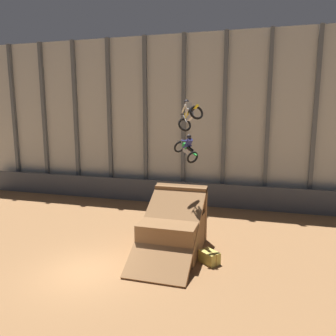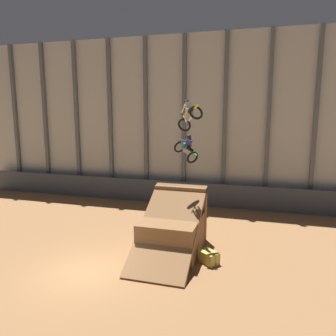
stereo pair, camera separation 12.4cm
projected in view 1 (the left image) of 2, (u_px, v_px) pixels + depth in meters
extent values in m
plane|color=#996B42|center=(85.00, 272.00, 14.35)|extent=(60.00, 60.00, 0.00)
cube|color=beige|center=(165.00, 120.00, 25.17)|extent=(32.00, 0.12, 12.54)
cube|color=slate|center=(14.00, 119.00, 28.65)|extent=(0.28, 0.28, 12.54)
cube|color=slate|center=(44.00, 119.00, 27.83)|extent=(0.28, 0.28, 12.54)
cube|color=slate|center=(76.00, 120.00, 27.02)|extent=(0.28, 0.28, 12.54)
cube|color=slate|center=(110.00, 120.00, 26.20)|extent=(0.28, 0.28, 12.54)
cube|color=slate|center=(145.00, 120.00, 25.39)|extent=(0.28, 0.28, 12.54)
cube|color=slate|center=(183.00, 120.00, 24.57)|extent=(0.28, 0.28, 12.54)
cube|color=slate|center=(224.00, 121.00, 23.76)|extent=(0.28, 0.28, 12.54)
cube|color=slate|center=(268.00, 121.00, 22.94)|extent=(0.28, 0.28, 12.54)
cube|color=slate|center=(315.00, 122.00, 22.13)|extent=(0.28, 0.28, 12.54)
cube|color=#474C56|center=(161.00, 192.00, 25.15)|extent=(31.36, 0.20, 1.73)
cube|color=olive|center=(173.00, 234.00, 16.46)|extent=(2.75, 3.63, 1.78)
cube|color=olive|center=(181.00, 213.00, 17.84)|extent=(2.81, 0.50, 2.97)
cube|color=#996B42|center=(169.00, 227.00, 15.62)|extent=(2.81, 5.29, 3.15)
torus|color=black|center=(179.00, 147.00, 19.30)|extent=(0.75, 0.77, 0.72)
torus|color=black|center=(192.00, 157.00, 18.27)|extent=(0.75, 0.77, 0.72)
cube|color=#B7B7BC|center=(187.00, 150.00, 18.70)|extent=(0.55, 0.53, 0.44)
cube|color=green|center=(186.00, 146.00, 18.73)|extent=(0.50, 0.48, 0.37)
cube|color=black|center=(190.00, 149.00, 18.43)|extent=(0.53, 0.50, 0.30)
cube|color=green|center=(194.00, 154.00, 18.09)|extent=(0.36, 0.35, 0.18)
cylinder|color=#B7B7BC|center=(182.00, 144.00, 19.06)|extent=(0.10, 0.09, 0.55)
cylinder|color=black|center=(183.00, 141.00, 18.92)|extent=(0.60, 0.34, 0.04)
cube|color=navy|center=(189.00, 143.00, 18.45)|extent=(0.52, 0.51, 0.51)
sphere|color=black|center=(189.00, 137.00, 18.39)|extent=(0.42, 0.42, 0.33)
cylinder|color=navy|center=(185.00, 147.00, 18.55)|extent=(0.40, 0.37, 0.22)
cylinder|color=navy|center=(189.00, 146.00, 18.67)|extent=(0.40, 0.37, 0.22)
cylinder|color=navy|center=(184.00, 141.00, 18.54)|extent=(0.44, 0.41, 0.08)
cylinder|color=navy|center=(189.00, 141.00, 18.70)|extent=(0.44, 0.41, 0.08)
torus|color=black|center=(185.00, 125.00, 16.98)|extent=(0.83, 0.79, 0.70)
torus|color=black|center=(196.00, 113.00, 15.74)|extent=(0.83, 0.79, 0.70)
cube|color=#B7B7BC|center=(190.00, 116.00, 16.35)|extent=(0.51, 0.57, 0.48)
cube|color=yellow|center=(188.00, 114.00, 16.55)|extent=(0.47, 0.51, 0.41)
cube|color=black|center=(191.00, 110.00, 16.20)|extent=(0.48, 0.53, 0.36)
cube|color=yellow|center=(196.00, 107.00, 15.72)|extent=(0.33, 0.36, 0.22)
cylinder|color=#B7B7BC|center=(185.00, 119.00, 16.88)|extent=(0.33, 0.38, 0.40)
cylinder|color=black|center=(185.00, 114.00, 16.91)|extent=(0.30, 0.62, 0.04)
cube|color=silver|center=(188.00, 107.00, 16.45)|extent=(0.38, 0.37, 0.52)
sphere|color=black|center=(186.00, 102.00, 16.62)|extent=(0.42, 0.43, 0.35)
cylinder|color=silver|center=(187.00, 112.00, 16.39)|extent=(0.27, 0.30, 0.42)
cylinder|color=silver|center=(191.00, 112.00, 16.48)|extent=(0.27, 0.30, 0.42)
cylinder|color=silver|center=(184.00, 109.00, 16.60)|extent=(0.33, 0.37, 0.43)
cylinder|color=silver|center=(189.00, 109.00, 16.73)|extent=(0.33, 0.37, 0.43)
cube|color=black|center=(199.00, 229.00, 19.51)|extent=(0.36, 0.36, 0.03)
cone|color=orange|center=(199.00, 225.00, 19.46)|extent=(0.28, 0.28, 0.55)
cube|color=#CCB751|center=(209.00, 257.00, 15.18)|extent=(1.08, 1.03, 0.56)
cube|color=#996623|center=(209.00, 257.00, 15.18)|extent=(0.74, 0.59, 0.57)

